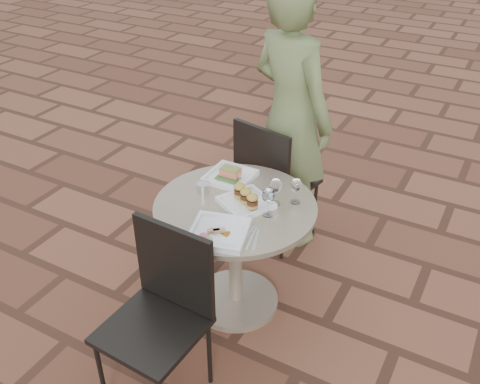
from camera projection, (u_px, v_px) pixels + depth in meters
The scene contains 13 objects.
ground at pixel (263, 299), 3.34m from camera, with size 60.00×60.00×0.00m, color brown.
cafe_table at pixel (235, 240), 3.06m from camera, with size 0.90×0.90×0.73m.
chair_far at pixel (270, 175), 3.55m from camera, with size 0.52×0.52×0.93m.
chair_near at pixel (163, 303), 2.54m from camera, with size 0.46×0.46×0.93m.
diner at pixel (291, 117), 3.47m from camera, with size 0.66×0.43×1.81m, color #566437.
plate_salmon at pixel (230, 176), 3.15m from camera, with size 0.26×0.26×0.07m.
plate_sliders at pixel (246, 199), 2.90m from camera, with size 0.34×0.34×0.16m.
plate_tuna at pixel (219, 232), 2.69m from camera, with size 0.35×0.35×0.03m.
wine_glass_right at pixel (268, 196), 2.78m from camera, with size 0.07×0.07×0.17m.
wine_glass_mid at pixel (276, 186), 2.87m from camera, with size 0.07×0.07×0.16m.
wine_glass_far at pixel (296, 186), 2.89m from camera, with size 0.06×0.06×0.15m.
steel_ramekin at pixel (203, 188), 3.03m from camera, with size 0.07×0.07×0.05m, color silver.
cutlery_set at pixel (252, 238), 2.67m from camera, with size 0.09×0.21×0.00m, color silver, non-canonical shape.
Camera 1 is at (1.06, -2.22, 2.36)m, focal length 40.00 mm.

